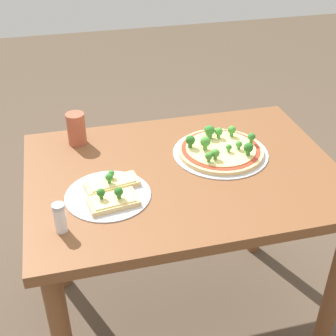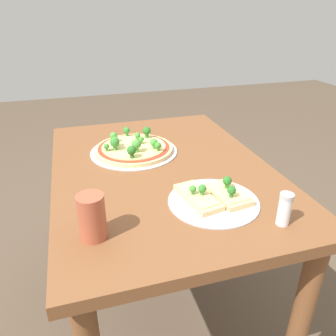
% 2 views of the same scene
% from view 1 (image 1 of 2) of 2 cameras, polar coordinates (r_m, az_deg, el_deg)
% --- Properties ---
extents(ground_plane, '(8.00, 8.00, 0.00)m').
position_cam_1_polar(ground_plane, '(2.05, 1.49, -17.64)').
color(ground_plane, brown).
extents(dining_table, '(1.03, 0.74, 0.74)m').
position_cam_1_polar(dining_table, '(1.61, 1.80, -3.68)').
color(dining_table, brown).
rests_on(dining_table, ground_plane).
extents(pizza_tray_whole, '(0.33, 0.33, 0.07)m').
position_cam_1_polar(pizza_tray_whole, '(1.64, 6.40, 2.28)').
color(pizza_tray_whole, '#B7B7BC').
rests_on(pizza_tray_whole, dining_table).
extents(pizza_tray_slice, '(0.26, 0.26, 0.06)m').
position_cam_1_polar(pizza_tray_slice, '(1.43, -6.99, -3.02)').
color(pizza_tray_slice, '#B7B7BC').
rests_on(pizza_tray_slice, dining_table).
extents(drinking_cup, '(0.07, 0.07, 0.12)m').
position_cam_1_polar(drinking_cup, '(1.70, -11.11, 4.71)').
color(drinking_cup, '#AD5138').
rests_on(drinking_cup, dining_table).
extents(condiment_shaker, '(0.04, 0.04, 0.09)m').
position_cam_1_polar(condiment_shaker, '(1.31, -13.04, -5.92)').
color(condiment_shaker, silver).
rests_on(condiment_shaker, dining_table).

